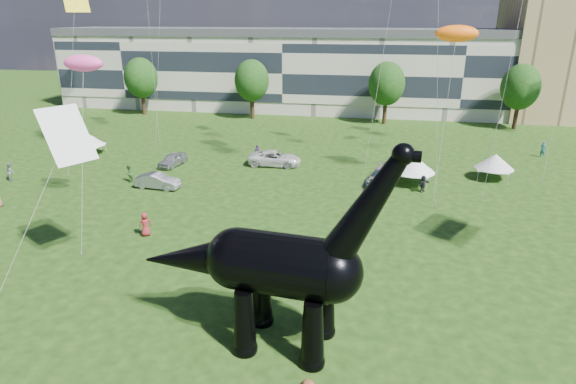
# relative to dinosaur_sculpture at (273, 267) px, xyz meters

# --- Properties ---
(ground) EXTENTS (220.00, 220.00, 0.00)m
(ground) POSITION_rel_dinosaur_sculpture_xyz_m (-2.88, -0.61, -4.03)
(ground) COLOR #16330C
(ground) RESTS_ON ground
(terrace_row) EXTENTS (78.00, 11.00, 12.00)m
(terrace_row) POSITION_rel_dinosaur_sculpture_xyz_m (-10.88, 61.39, 1.97)
(terrace_row) COLOR beige
(terrace_row) RESTS_ON ground
(tree_far_left) EXTENTS (5.20, 5.20, 9.44)m
(tree_far_left) POSITION_rel_dinosaur_sculpture_xyz_m (-32.88, 52.39, 2.26)
(tree_far_left) COLOR #382314
(tree_far_left) RESTS_ON ground
(tree_mid_left) EXTENTS (5.20, 5.20, 9.44)m
(tree_mid_left) POSITION_rel_dinosaur_sculpture_xyz_m (-14.88, 52.39, 2.26)
(tree_mid_left) COLOR #382314
(tree_mid_left) RESTS_ON ground
(tree_mid_right) EXTENTS (5.20, 5.20, 9.44)m
(tree_mid_right) POSITION_rel_dinosaur_sculpture_xyz_m (5.12, 52.39, 2.26)
(tree_mid_right) COLOR #382314
(tree_mid_right) RESTS_ON ground
(tree_far_right) EXTENTS (5.20, 5.20, 9.44)m
(tree_far_right) POSITION_rel_dinosaur_sculpture_xyz_m (23.12, 52.39, 2.26)
(tree_far_right) COLOR #382314
(tree_far_right) RESTS_ON ground
(dinosaur_sculpture) EXTENTS (13.11, 3.92, 10.68)m
(dinosaur_sculpture) POSITION_rel_dinosaur_sculpture_xyz_m (0.00, 0.00, 0.00)
(dinosaur_sculpture) COLOR black
(dinosaur_sculpture) RESTS_ON ground
(car_silver) EXTENTS (2.25, 4.20, 1.36)m
(car_silver) POSITION_rel_dinosaur_sculpture_xyz_m (-16.76, 26.53, -3.35)
(car_silver) COLOR silver
(car_silver) RESTS_ON ground
(car_grey) EXTENTS (4.25, 1.72, 1.37)m
(car_grey) POSITION_rel_dinosaur_sculpture_xyz_m (-15.21, 19.61, -3.34)
(car_grey) COLOR gray
(car_grey) RESTS_ON ground
(car_white) EXTENTS (5.63, 2.71, 1.54)m
(car_white) POSITION_rel_dinosaur_sculpture_xyz_m (-6.22, 28.68, -3.26)
(car_white) COLOR silver
(car_white) RESTS_ON ground
(car_dark) EXTENTS (3.12, 5.32, 1.45)m
(car_dark) POSITION_rel_dinosaur_sculpture_xyz_m (4.92, 24.79, -3.31)
(car_dark) COLOR #595960
(car_dark) RESTS_ON ground
(gazebo_near) EXTENTS (4.64, 4.64, 2.77)m
(gazebo_near) POSITION_rel_dinosaur_sculpture_xyz_m (7.79, 25.25, -2.08)
(gazebo_near) COLOR white
(gazebo_near) RESTS_ON ground
(gazebo_far) EXTENTS (4.33, 4.33, 2.51)m
(gazebo_far) POSITION_rel_dinosaur_sculpture_xyz_m (15.57, 28.19, -2.27)
(gazebo_far) COLOR silver
(gazebo_far) RESTS_ON ground
(gazebo_left) EXTENTS (3.90, 3.90, 2.47)m
(gazebo_left) POSITION_rel_dinosaur_sculpture_xyz_m (-27.96, 28.98, -2.29)
(gazebo_left) COLOR white
(gazebo_left) RESTS_ON ground
(visitors) EXTENTS (53.51, 42.79, 1.89)m
(visitors) POSITION_rel_dinosaur_sculpture_xyz_m (-7.04, 16.03, -3.18)
(visitors) COLOR maroon
(visitors) RESTS_ON ground
(kites) EXTENTS (59.88, 55.56, 31.36)m
(kites) POSITION_rel_dinosaur_sculpture_xyz_m (1.95, 10.91, 11.32)
(kites) COLOR red
(kites) RESTS_ON ground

